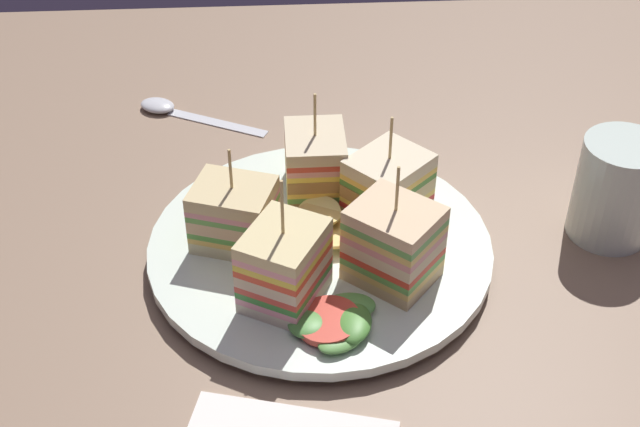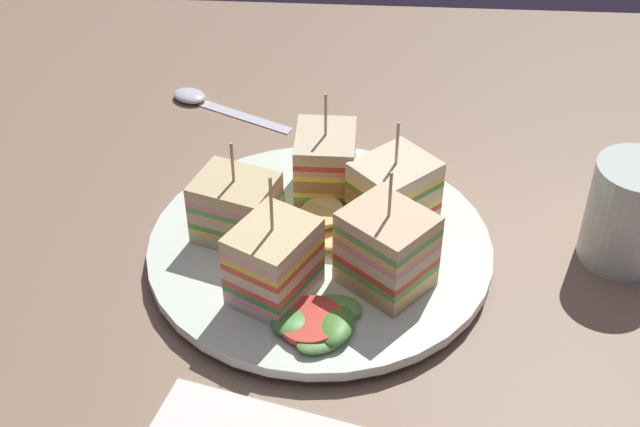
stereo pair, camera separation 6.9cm
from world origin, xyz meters
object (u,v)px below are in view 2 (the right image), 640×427
Objects in this scene: sandwich_wedge_2 at (394,192)px; chip_pile at (326,224)px; sandwich_wedge_4 at (236,208)px; drinking_glass at (627,220)px; spoon at (203,101)px; sandwich_wedge_0 at (274,262)px; sandwich_wedge_1 at (386,250)px; sandwich_wedge_3 at (328,165)px; plate at (320,248)px.

sandwich_wedge_2 is 6.14cm from chip_pile.
sandwich_wedge_4 is 31.34cm from drinking_glass.
drinking_glass reaches higher than spoon.
sandwich_wedge_0 is at bearing 4.08° from sandwich_wedge_2.
sandwich_wedge_1 is 1.16× the size of sandwich_wedge_4.
chip_pile is (0.25, -5.58, -1.96)cm from sandwich_wedge_3.
sandwich_wedge_4 is at bearing -175.21° from chip_pile.
drinking_glass is (24.10, 0.68, 1.19)cm from chip_pile.
chip_pile is at bearing 3.69° from sandwich_wedge_0.
sandwich_wedge_1 is 7.71cm from chip_pile.
drinking_glass reaches higher than chip_pile.
chip_pile is at bearing 148.92° from spoon.
sandwich_wedge_3 is 0.73× the size of spoon.
sandwich_wedge_0 reaches higher than drinking_glass.
plate is 2.06× the size of spoon.
sandwich_wedge_2 is 1.06× the size of drinking_glass.
sandwich_wedge_4 is 0.66× the size of spoon.
sandwich_wedge_3 is at bearing 14.86° from sandwich_wedge_0.
chip_pile is 26.26cm from spoon.
sandwich_wedge_1 is at bearing -49.07° from sandwich_wedge_0.
sandwich_wedge_3 is at bearing 60.03° from sandwich_wedge_4.
plate is 2.95× the size of sandwich_wedge_2.
drinking_glass is (24.34, -4.91, -0.77)cm from sandwich_wedge_3.
drinking_glass is (19.26, 6.23, -1.08)cm from sandwich_wedge_1.
sandwich_wedge_3 is (-5.64, 3.28, 0.15)cm from sandwich_wedge_2.
sandwich_wedge_2 is (5.82, 3.53, 3.44)cm from plate.
sandwich_wedge_0 is 1.83× the size of chip_pile.
spoon is (-18.98, 27.57, -4.48)cm from sandwich_wedge_1.
drinking_glass is at bearing 131.49° from sandwich_wedge_2.
plate is 2.84× the size of sandwich_wedge_3.
sandwich_wedge_1 is 1.05× the size of sandwich_wedge_3.
sandwich_wedge_1 is at bearing -162.06° from drinking_glass.
spoon is 1.52× the size of drinking_glass.
sandwich_wedge_0 is 1.10× the size of sandwich_wedge_3.
drinking_glass reaches higher than plate.
chip_pile is at bearing -20.40° from sandwich_wedge_2.
drinking_glass is at bearing 177.04° from spoon.
sandwich_wedge_1 reaches higher than sandwich_wedge_3.
spoon is at bearing -140.03° from sandwich_wedge_3.
sandwich_wedge_1 is 33.77cm from spoon.
chip_pile is 0.44× the size of spoon.
spoon is (-6.93, 22.62, -3.91)cm from sandwich_wedge_4.
chip_pile reaches higher than plate.
sandwich_wedge_3 is at bearing -25.27° from sandwich_wedge_1.
sandwich_wedge_4 is at bearing 57.94° from sandwich_wedge_0.
sandwich_wedge_1 reaches higher than sandwich_wedge_4.
chip_pile is (0.43, 1.23, 1.63)cm from plate.
plate is 7.86cm from sandwich_wedge_1.
sandwich_wedge_4 is at bearing -48.60° from sandwich_wedge_3.
sandwich_wedge_1 reaches higher than sandwich_wedge_2.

